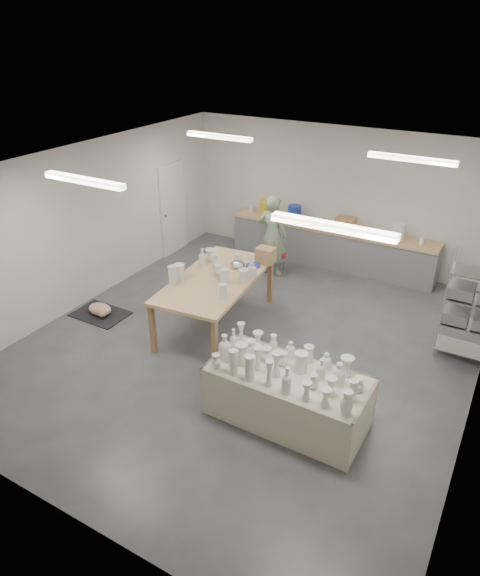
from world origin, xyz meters
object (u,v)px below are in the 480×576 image
Objects in this scene: work_table at (220,277)px; drying_table at (287,393)px; potter at (273,236)px; red_stool at (277,256)px.

drying_table is at bearing -44.91° from work_table.
potter reaches higher than drying_table.
potter is (-0.14, 2.31, -0.05)m from work_table.
drying_table is 5.36× the size of red_stool.
potter reaches higher than work_table.
work_table is at bearing -86.97° from red_stool.
potter is (-2.24, 4.01, 0.46)m from drying_table.
drying_table is 1.23× the size of potter.
work_table is at bearing 94.11° from potter.
work_table is 2.31m from potter.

